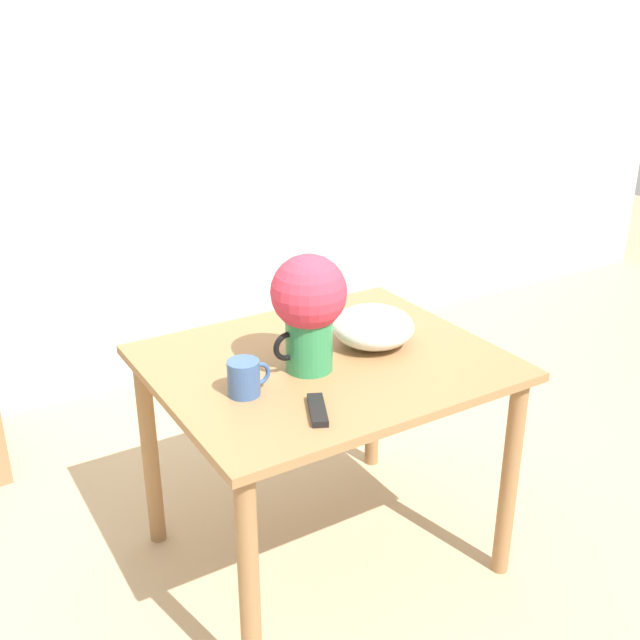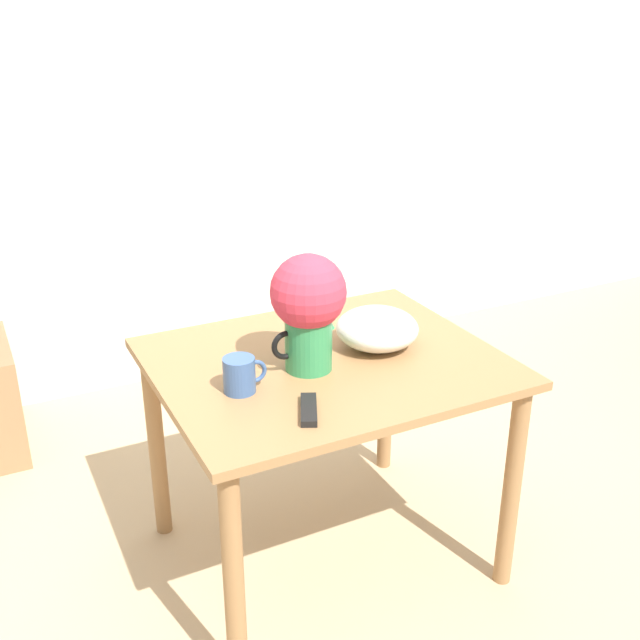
{
  "view_description": "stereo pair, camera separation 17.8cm",
  "coord_description": "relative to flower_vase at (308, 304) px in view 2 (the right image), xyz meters",
  "views": [
    {
      "loc": [
        -0.99,
        -1.7,
        1.87
      ],
      "look_at": [
        0.14,
        0.14,
        0.96
      ],
      "focal_mm": 42.0,
      "sensor_mm": 36.0,
      "label": 1
    },
    {
      "loc": [
        -0.83,
        -1.79,
        1.87
      ],
      "look_at": [
        0.14,
        0.14,
        0.96
      ],
      "focal_mm": 42.0,
      "sensor_mm": 36.0,
      "label": 2
    }
  ],
  "objects": [
    {
      "name": "remote_control",
      "position": [
        -0.12,
        -0.25,
        -0.21
      ],
      "size": [
        0.11,
        0.17,
        0.02
      ],
      "color": "black",
      "rests_on": "table"
    },
    {
      "name": "white_bowl",
      "position": [
        0.28,
        0.05,
        -0.15
      ],
      "size": [
        0.28,
        0.28,
        0.13
      ],
      "color": "silver",
      "rests_on": "table"
    },
    {
      "name": "table",
      "position": [
        0.08,
        0.04,
        -0.34
      ],
      "size": [
        1.11,
        0.92,
        0.8
      ],
      "color": "olive",
      "rests_on": "ground_plane"
    },
    {
      "name": "flower_vase",
      "position": [
        0.0,
        0.0,
        0.0
      ],
      "size": [
        0.25,
        0.24,
        0.38
      ],
      "color": "#2D844C",
      "rests_on": "table"
    },
    {
      "name": "wall_back",
      "position": [
        -0.1,
        1.73,
        0.28
      ],
      "size": [
        8.0,
        0.05,
        2.6
      ],
      "color": "silver",
      "rests_on": "ground_plane"
    },
    {
      "name": "coffee_mug",
      "position": [
        -0.25,
        -0.05,
        -0.17
      ],
      "size": [
        0.14,
        0.1,
        0.11
      ],
      "color": "#385689",
      "rests_on": "table"
    },
    {
      "name": "ground_plane",
      "position": [
        -0.1,
        -0.14,
        -1.02
      ],
      "size": [
        12.0,
        12.0,
        0.0
      ],
      "primitive_type": "plane",
      "color": "tan"
    }
  ]
}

